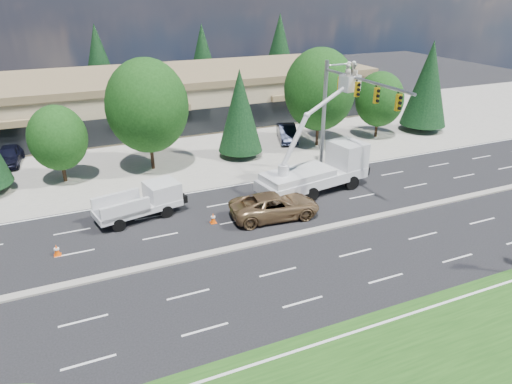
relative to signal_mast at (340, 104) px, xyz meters
name	(u,v)px	position (x,y,z in m)	size (l,w,h in m)	color
ground	(255,244)	(-10.03, -7.04, -6.06)	(140.00, 140.00, 0.00)	black
concrete_apron	(174,147)	(-10.03, 12.96, -6.05)	(140.00, 22.00, 0.01)	gray
road_median	(255,243)	(-10.03, -7.04, -6.00)	(120.00, 0.55, 0.12)	gray
strip_mall	(150,97)	(-10.03, 22.93, -3.23)	(50.40, 15.40, 5.50)	tan
tree_front_c	(58,138)	(-20.03, 7.96, -2.49)	(4.40, 4.40, 6.11)	#332114
tree_front_d	(147,106)	(-13.03, 7.96, -0.67)	(6.64, 6.64, 9.21)	#332114
tree_front_e	(240,111)	(-5.03, 7.96, -1.84)	(3.98, 3.98, 7.86)	#332114
tree_front_f	(320,90)	(2.97, 7.96, -0.65)	(6.66, 6.66, 9.24)	#332114
tree_front_g	(379,99)	(9.97, 7.96, -2.17)	(4.79, 4.79, 6.64)	#332114
tree_front_h	(428,84)	(15.97, 7.96, -1.06)	(4.73, 4.73, 9.31)	#332114
tree_back_b	(99,61)	(-14.03, 34.96, -0.67)	(5.10, 5.10, 10.05)	#332114
tree_back_c	(203,57)	(-0.03, 34.96, -0.87)	(4.90, 4.90, 9.66)	#332114
tree_back_d	(280,49)	(11.97, 34.96, -0.29)	(5.45, 5.45, 10.75)	#332114
signal_mast	(340,104)	(0.00, 0.00, 0.00)	(2.76, 10.16, 9.00)	gray
utility_pickup	(144,205)	(-15.38, -0.76, -5.17)	(5.94, 3.18, 2.16)	silver
bucket_truck	(323,165)	(-2.16, -1.55, -4.02)	(9.20, 4.03, 9.37)	silver
traffic_cone_a	(57,250)	(-20.95, -3.67, -5.72)	(0.40, 0.40, 0.70)	#EF5007
traffic_cone_b	(213,218)	(-11.45, -3.43, -5.72)	(0.40, 0.40, 0.70)	#EF5007
traffic_cone_c	(257,211)	(-8.36, -3.58, -5.72)	(0.40, 0.40, 0.70)	#EF5007
minivan	(275,206)	(-7.38, -4.24, -5.22)	(2.77, 6.01, 1.67)	olive
parked_car_west	(9,155)	(-24.25, 13.96, -5.26)	(1.89, 4.70, 1.60)	black
parked_car_east	(287,133)	(0.97, 10.44, -5.26)	(1.69, 4.84, 1.59)	black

